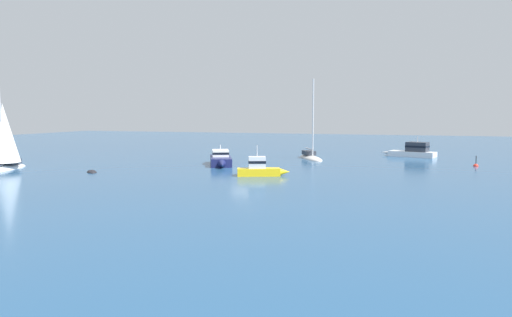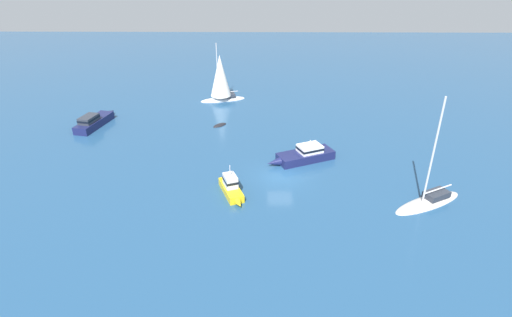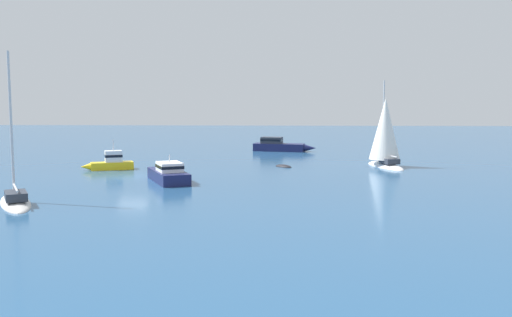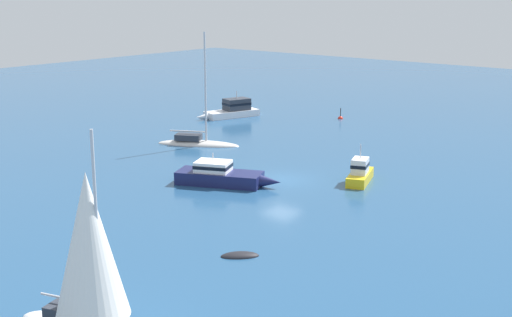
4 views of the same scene
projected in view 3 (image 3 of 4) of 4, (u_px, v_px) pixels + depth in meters
ground_plane at (133, 177)px, 50.54m from camera, size 160.00×160.00×0.00m
tender at (284, 167)px, 57.12m from camera, size 2.02×2.02×0.46m
powerboat at (168, 173)px, 47.72m from camera, size 7.39×4.43×2.22m
sailboat at (385, 136)px, 57.04m from camera, size 6.85×3.73×8.75m
powerboat_1 at (280, 146)px, 72.60m from camera, size 3.14×7.83×1.71m
cabin_cruiser at (111, 162)px, 55.11m from camera, size 2.61×4.83×2.79m
ketch at (15, 201)px, 38.05m from camera, size 7.34×5.05×10.22m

